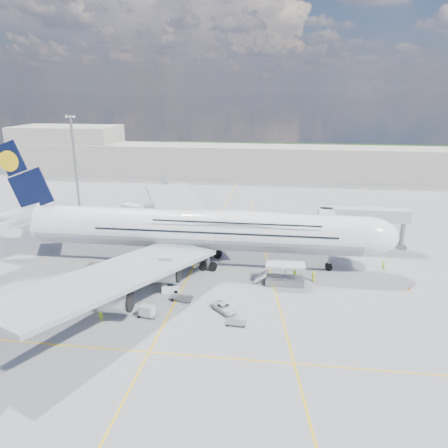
# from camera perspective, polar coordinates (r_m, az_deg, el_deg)

# --- Properties ---
(ground) EXTENTS (300.00, 300.00, 0.00)m
(ground) POSITION_cam_1_polar(r_m,az_deg,el_deg) (75.29, -5.25, -7.95)
(ground) COLOR gray
(ground) RESTS_ON ground
(taxi_line_main) EXTENTS (0.25, 220.00, 0.01)m
(taxi_line_main) POSITION_cam_1_polar(r_m,az_deg,el_deg) (75.28, -5.25, -7.94)
(taxi_line_main) COLOR yellow
(taxi_line_main) RESTS_ON ground
(taxi_line_cross) EXTENTS (120.00, 0.25, 0.01)m
(taxi_line_cross) POSITION_cam_1_polar(r_m,az_deg,el_deg) (58.43, -9.75, -16.15)
(taxi_line_cross) COLOR yellow
(taxi_line_cross) RESTS_ON ground
(taxi_line_diag) EXTENTS (14.16, 99.06, 0.01)m
(taxi_line_diag) POSITION_cam_1_polar(r_m,az_deg,el_deg) (82.74, 5.85, -5.57)
(taxi_line_diag) COLOR yellow
(taxi_line_diag) RESTS_ON ground
(airliner) EXTENTS (77.26, 79.15, 23.71)m
(airliner) POSITION_cam_1_polar(r_m,az_deg,el_deg) (81.83, -3.65, -0.65)
(airliner) COLOR white
(airliner) RESTS_ON ground
(jet_bridge) EXTENTS (18.80, 12.10, 8.50)m
(jet_bridge) POSITION_cam_1_polar(r_m,az_deg,el_deg) (91.85, 16.14, 0.67)
(jet_bridge) COLOR #B7B7BC
(jet_bridge) RESTS_ON ground
(cargo_loader) EXTENTS (8.53, 3.20, 3.67)m
(cargo_loader) POSITION_cam_1_polar(r_m,az_deg,el_deg) (75.70, 7.83, -6.85)
(cargo_loader) COLOR silver
(cargo_loader) RESTS_ON ground
(light_mast) EXTENTS (3.00, 0.70, 25.50)m
(light_mast) POSITION_cam_1_polar(r_m,az_deg,el_deg) (125.96, -18.89, 7.74)
(light_mast) COLOR gray
(light_mast) RESTS_ON ground
(terminal) EXTENTS (180.00, 16.00, 12.00)m
(terminal) POSITION_cam_1_polar(r_m,az_deg,el_deg) (164.17, 2.10, 8.09)
(terminal) COLOR #B2AD9E
(terminal) RESTS_ON ground
(hangar) EXTENTS (40.00, 22.00, 18.00)m
(hangar) POSITION_cam_1_polar(r_m,az_deg,el_deg) (188.59, -19.69, 9.22)
(hangar) COLOR #B2AD9E
(hangar) RESTS_ON ground
(tree_line) EXTENTS (160.00, 6.00, 8.00)m
(tree_line) POSITION_cam_1_polar(r_m,az_deg,el_deg) (209.60, 14.45, 8.99)
(tree_line) COLOR #193814
(tree_line) RESTS_ON ground
(dolly_row_a) EXTENTS (3.51, 2.76, 0.46)m
(dolly_row_a) POSITION_cam_1_polar(r_m,az_deg,el_deg) (72.07, -16.55, -9.53)
(dolly_row_a) COLOR gray
(dolly_row_a) RESTS_ON ground
(dolly_row_b) EXTENTS (2.83, 1.94, 1.63)m
(dolly_row_b) POSITION_cam_1_polar(r_m,az_deg,el_deg) (74.17, -15.82, -8.22)
(dolly_row_b) COLOR gray
(dolly_row_b) RESTS_ON ground
(dolly_row_c) EXTENTS (3.09, 2.13, 1.78)m
(dolly_row_c) POSITION_cam_1_polar(r_m,az_deg,el_deg) (65.81, -10.01, -11.13)
(dolly_row_c) COLOR gray
(dolly_row_c) RESTS_ON ground
(dolly_back) EXTENTS (3.72, 2.91, 0.48)m
(dolly_back) POSITION_cam_1_polar(r_m,az_deg,el_deg) (85.78, -16.28, -5.10)
(dolly_back) COLOR gray
(dolly_back) RESTS_ON ground
(dolly_nose_far) EXTENTS (2.97, 1.74, 0.42)m
(dolly_nose_far) POSITION_cam_1_polar(r_m,az_deg,el_deg) (63.25, 1.57, -12.75)
(dolly_nose_far) COLOR gray
(dolly_nose_far) RESTS_ON ground
(dolly_nose_near) EXTENTS (3.76, 2.60, 0.50)m
(dolly_nose_near) POSITION_cam_1_polar(r_m,az_deg,el_deg) (70.15, -5.53, -9.58)
(dolly_nose_near) COLOR gray
(dolly_nose_near) RESTS_ON ground
(baggage_tug) EXTENTS (3.08, 1.97, 1.78)m
(baggage_tug) POSITION_cam_1_polar(r_m,az_deg,el_deg) (72.62, -7.01, -8.30)
(baggage_tug) COLOR silver
(baggage_tug) RESTS_ON ground
(catering_truck_inner) EXTENTS (6.89, 3.94, 3.86)m
(catering_truck_inner) POSITION_cam_1_polar(r_m,az_deg,el_deg) (99.97, -8.04, -0.49)
(catering_truck_inner) COLOR gray
(catering_truck_inner) RESTS_ON ground
(catering_truck_outer) EXTENTS (7.94, 5.37, 4.38)m
(catering_truck_outer) POSITION_cam_1_polar(r_m,az_deg,el_deg) (111.85, -11.52, 1.35)
(catering_truck_outer) COLOR gray
(catering_truck_outer) RESTS_ON ground
(service_van) EXTENTS (4.75, 4.79, 1.28)m
(service_van) POSITION_cam_1_polar(r_m,az_deg,el_deg) (66.48, 0.02, -10.84)
(service_van) COLOR silver
(service_van) RESTS_ON ground
(crew_nose) EXTENTS (0.76, 0.61, 1.80)m
(crew_nose) POSITION_cam_1_polar(r_m,az_deg,el_deg) (85.55, 20.11, -5.16)
(crew_nose) COLOR #94DD17
(crew_nose) RESTS_ON ground
(crew_loader) EXTENTS (1.02, 1.09, 1.78)m
(crew_loader) POSITION_cam_1_polar(r_m,az_deg,el_deg) (77.87, 9.24, -6.50)
(crew_loader) COLOR #9BF119
(crew_loader) RESTS_ON ground
(crew_wing) EXTENTS (0.89, 1.05, 1.69)m
(crew_wing) POSITION_cam_1_polar(r_m,az_deg,el_deg) (79.73, -12.79, -6.18)
(crew_wing) COLOR #CBF81A
(crew_wing) RESTS_ON ground
(crew_van) EXTENTS (0.90, 1.06, 1.84)m
(crew_van) POSITION_cam_1_polar(r_m,az_deg,el_deg) (77.68, 11.60, -6.68)
(crew_van) COLOR #DCEC18
(crew_van) RESTS_ON ground
(crew_tug) EXTENTS (1.24, 0.94, 1.69)m
(crew_tug) POSITION_cam_1_polar(r_m,az_deg,el_deg) (66.37, -15.84, -11.41)
(crew_tug) COLOR #B7F619
(crew_tug) RESTS_ON ground
(cone_nose) EXTENTS (0.41, 0.41, 0.53)m
(cone_nose) POSITION_cam_1_polar(r_m,az_deg,el_deg) (79.55, 22.98, -7.70)
(cone_nose) COLOR orange
(cone_nose) RESTS_ON ground
(cone_wing_left_inner) EXTENTS (0.41, 0.41, 0.53)m
(cone_wing_left_inner) POSITION_cam_1_polar(r_m,az_deg,el_deg) (97.12, -4.83, -1.89)
(cone_wing_left_inner) COLOR orange
(cone_wing_left_inner) RESTS_ON ground
(cone_wing_left_outer) EXTENTS (0.47, 0.47, 0.59)m
(cone_wing_left_outer) POSITION_cam_1_polar(r_m,az_deg,el_deg) (116.61, -9.04, 1.24)
(cone_wing_left_outer) COLOR orange
(cone_wing_left_outer) RESTS_ON ground
(cone_wing_right_inner) EXTENTS (0.42, 0.42, 0.54)m
(cone_wing_right_inner) POSITION_cam_1_polar(r_m,az_deg,el_deg) (82.75, -15.04, -5.91)
(cone_wing_right_inner) COLOR orange
(cone_wing_right_inner) RESTS_ON ground
(cone_wing_right_outer) EXTENTS (0.44, 0.44, 0.56)m
(cone_wing_right_outer) POSITION_cam_1_polar(r_m,az_deg,el_deg) (67.73, -22.38, -12.05)
(cone_wing_right_outer) COLOR orange
(cone_wing_right_outer) RESTS_ON ground
(cone_tail) EXTENTS (0.43, 0.43, 0.54)m
(cone_tail) POSITION_cam_1_polar(r_m,az_deg,el_deg) (91.33, -22.32, -4.43)
(cone_tail) COLOR orange
(cone_tail) RESTS_ON ground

